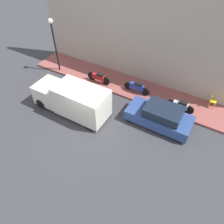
% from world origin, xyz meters
% --- Properties ---
extents(ground_plane, '(60.00, 60.00, 0.00)m').
position_xyz_m(ground_plane, '(0.00, 0.00, 0.00)').
color(ground_plane, '#38383D').
extents(sidewalk, '(2.46, 15.27, 0.16)m').
position_xyz_m(sidewalk, '(4.66, 0.00, 0.08)').
color(sidewalk, '#934C47').
rests_on(sidewalk, ground_plane).
extents(building_facade, '(0.30, 15.27, 6.85)m').
position_xyz_m(building_facade, '(6.04, 0.00, 3.42)').
color(building_facade, '#B2A899').
rests_on(building_facade, ground_plane).
extents(parked_car, '(1.75, 3.99, 1.38)m').
position_xyz_m(parked_car, '(2.30, -3.71, 0.65)').
color(parked_car, '#2D4784').
rests_on(parked_car, ground_plane).
extents(delivery_van, '(1.85, 5.08, 2.09)m').
position_xyz_m(delivery_van, '(0.56, 1.62, 1.05)').
color(delivery_van, silver).
rests_on(delivery_van, ground_plane).
extents(motorcycle_red, '(0.30, 1.90, 0.77)m').
position_xyz_m(motorcycle_red, '(3.94, 1.76, 0.59)').
color(motorcycle_red, '#B21E1E').
rests_on(motorcycle_red, sidewalk).
extents(scooter_silver, '(0.30, 1.81, 0.76)m').
position_xyz_m(scooter_silver, '(3.95, -4.49, 0.58)').
color(scooter_silver, '#B7B7BF').
rests_on(scooter_silver, sidewalk).
extents(motorcycle_blue, '(0.30, 1.93, 0.82)m').
position_xyz_m(motorcycle_blue, '(4.27, -1.23, 0.60)').
color(motorcycle_blue, navy).
rests_on(motorcycle_blue, sidewalk).
extents(streetlamp, '(0.37, 0.37, 4.12)m').
position_xyz_m(streetlamp, '(3.78, 5.46, 3.04)').
color(streetlamp, black).
rests_on(streetlamp, sidewalk).
extents(cafe_chair, '(0.40, 0.40, 0.92)m').
position_xyz_m(cafe_chair, '(5.41, -6.15, 0.69)').
color(cafe_chair, yellow).
rests_on(cafe_chair, sidewalk).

